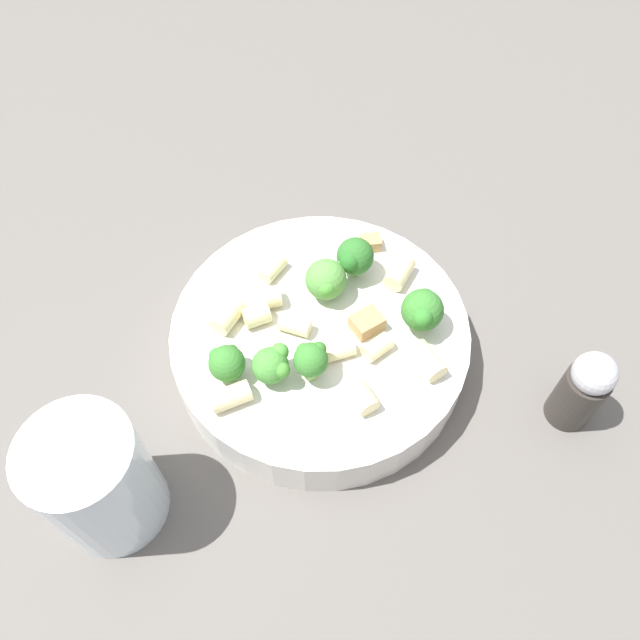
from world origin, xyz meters
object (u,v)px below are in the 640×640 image
object	(u,v)px
pasta_bowl	(320,339)
rigatoni_1	(374,352)
rigatoni_9	(399,273)
chicken_chunk_1	(367,323)
rigatoni_2	(271,294)
rigatoni_5	(427,361)
broccoli_floret_4	(326,280)
rigatoni_8	(230,397)
rigatoni_3	(336,352)
drinking_glass	(101,485)
broccoli_floret_1	(423,310)
pepper_shaker	(583,389)
rigatoni_7	(256,315)
chicken_chunk_0	(373,244)
rigatoni_0	(363,398)
broccoli_floret_3	(351,256)
rigatoni_6	(273,269)
rigatoni_10	(227,316)
broccoli_floret_0	(271,364)
broccoli_floret_5	(227,363)
broccoli_floret_2	(311,360)
rigatoni_4	(295,325)

from	to	relation	value
pasta_bowl	rigatoni_1	world-z (taller)	rigatoni_1
rigatoni_9	chicken_chunk_1	distance (m)	0.06
rigatoni_2	rigatoni_5	xyz separation A→B (m)	(-0.13, -0.00, -0.00)
broccoli_floret_4	rigatoni_8	distance (m)	0.12
rigatoni_3	drinking_glass	xyz separation A→B (m)	(0.09, 0.16, -0.00)
broccoli_floret_1	rigatoni_5	size ratio (longest dim) A/B	1.34
chicken_chunk_1	pepper_shaker	distance (m)	0.17
rigatoni_1	rigatoni_3	distance (m)	0.03
rigatoni_7	chicken_chunk_0	size ratio (longest dim) A/B	1.24
rigatoni_9	rigatoni_2	bearing A→B (deg)	39.47
rigatoni_0	rigatoni_5	world-z (taller)	same
rigatoni_7	chicken_chunk_1	bearing A→B (deg)	-156.30
broccoli_floret_3	rigatoni_7	bearing A→B (deg)	60.37
pasta_bowl	rigatoni_0	size ratio (longest dim) A/B	11.43
rigatoni_6	drinking_glass	distance (m)	0.21
broccoli_floret_4	rigatoni_7	world-z (taller)	broccoli_floret_4
rigatoni_1	drinking_glass	world-z (taller)	drinking_glass
rigatoni_9	rigatoni_5	bearing A→B (deg)	127.94
drinking_glass	rigatoni_3	bearing A→B (deg)	-119.41
rigatoni_1	rigatoni_7	world-z (taller)	rigatoni_7
broccoli_floret_4	pepper_shaker	bearing A→B (deg)	-176.67
rigatoni_0	rigatoni_3	distance (m)	0.04
chicken_chunk_0	rigatoni_3	bearing A→B (deg)	101.04
rigatoni_10	pepper_shaker	world-z (taller)	pepper_shaker
broccoli_floret_0	broccoli_floret_4	size ratio (longest dim) A/B	0.87
broccoli_floret_1	broccoli_floret_3	world-z (taller)	same
rigatoni_1	rigatoni_8	bearing A→B (deg)	47.51
rigatoni_8	chicken_chunk_0	xyz separation A→B (m)	(-0.03, -0.18, -0.00)
broccoli_floret_0	chicken_chunk_1	bearing A→B (deg)	-121.11
pasta_bowl	broccoli_floret_5	world-z (taller)	broccoli_floret_5
broccoli_floret_2	broccoli_floret_5	world-z (taller)	broccoli_floret_2
rigatoni_5	pepper_shaker	size ratio (longest dim) A/B	0.36
broccoli_floret_2	rigatoni_4	world-z (taller)	broccoli_floret_2
broccoli_floret_4	pepper_shaker	size ratio (longest dim) A/B	0.45
rigatoni_9	drinking_glass	xyz separation A→B (m)	(0.10, 0.26, -0.00)
pasta_bowl	rigatoni_0	distance (m)	0.08
rigatoni_10	rigatoni_4	bearing A→B (deg)	-160.17
broccoli_floret_1	rigatoni_10	size ratio (longest dim) A/B	1.42
broccoli_floret_1	broccoli_floret_2	size ratio (longest dim) A/B	1.09
rigatoni_4	rigatoni_9	distance (m)	0.10
broccoli_floret_5	chicken_chunk_1	size ratio (longest dim) A/B	1.33
rigatoni_5	rigatoni_2	bearing A→B (deg)	0.48
broccoli_floret_1	pepper_shaker	xyz separation A→B (m)	(-0.13, -0.01, -0.02)
broccoli_floret_0	rigatoni_0	world-z (taller)	broccoli_floret_0
broccoli_floret_3	rigatoni_5	world-z (taller)	broccoli_floret_3
broccoli_floret_2	rigatoni_0	size ratio (longest dim) A/B	1.71
pasta_bowl	rigatoni_3	size ratio (longest dim) A/B	8.53
rigatoni_4	rigatoni_7	distance (m)	0.03
rigatoni_1	pepper_shaker	distance (m)	0.16
chicken_chunk_1	drinking_glass	xyz separation A→B (m)	(0.10, 0.20, -0.00)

